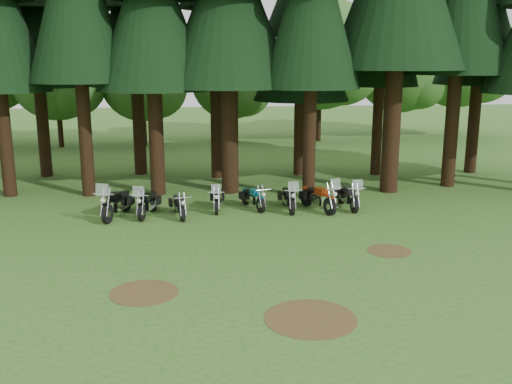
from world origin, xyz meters
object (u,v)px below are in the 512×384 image
at_px(motorcycle_7, 348,197).
at_px(motorcycle_5, 289,199).
at_px(motorcycle_3, 217,200).
at_px(motorcycle_2, 179,206).
at_px(motorcycle_6, 318,198).
at_px(motorcycle_1, 147,204).
at_px(motorcycle_0, 117,204).
at_px(motorcycle_4, 253,198).

bearing_deg(motorcycle_7, motorcycle_5, 176.38).
bearing_deg(motorcycle_3, motorcycle_2, -147.07).
distance_m(motorcycle_3, motorcycle_5, 2.89).
xyz_separation_m(motorcycle_3, motorcycle_7, (5.34, -0.30, 0.05)).
bearing_deg(motorcycle_6, motorcycle_2, 161.15).
bearing_deg(motorcycle_5, motorcycle_1, -178.13).
bearing_deg(motorcycle_1, motorcycle_6, 13.15).
height_order(motorcycle_3, motorcycle_6, motorcycle_6).
height_order(motorcycle_0, motorcycle_3, motorcycle_0).
xyz_separation_m(motorcycle_5, motorcycle_7, (2.47, 0.04, 0.00)).
xyz_separation_m(motorcycle_2, motorcycle_3, (1.51, 0.83, 0.00)).
bearing_deg(motorcycle_2, motorcycle_3, 18.29).
relative_size(motorcycle_3, motorcycle_7, 0.90).
relative_size(motorcycle_2, motorcycle_7, 0.90).
distance_m(motorcycle_1, motorcycle_3, 2.79).
bearing_deg(motorcycle_4, motorcycle_0, 168.84).
relative_size(motorcycle_0, motorcycle_1, 1.11).
height_order(motorcycle_5, motorcycle_7, motorcycle_7).
height_order(motorcycle_4, motorcycle_6, motorcycle_6).
relative_size(motorcycle_0, motorcycle_6, 1.06).
height_order(motorcycle_3, motorcycle_4, motorcycle_3).
xyz_separation_m(motorcycle_1, motorcycle_4, (4.20, 0.64, -0.05)).
relative_size(motorcycle_0, motorcycle_3, 1.23).
height_order(motorcycle_2, motorcycle_4, motorcycle_4).
bearing_deg(motorcycle_2, motorcycle_6, -7.48).
xyz_separation_m(motorcycle_3, motorcycle_6, (4.04, -0.54, 0.08)).
xyz_separation_m(motorcycle_0, motorcycle_5, (6.76, 0.32, -0.06)).
xyz_separation_m(motorcycle_0, motorcycle_3, (3.89, 0.66, -0.10)).
relative_size(motorcycle_2, motorcycle_3, 1.00).
relative_size(motorcycle_1, motorcycle_4, 1.13).
relative_size(motorcycle_5, motorcycle_6, 0.95).
height_order(motorcycle_2, motorcycle_5, motorcycle_5).
height_order(motorcycle_0, motorcycle_1, motorcycle_0).
bearing_deg(motorcycle_0, motorcycle_7, 19.17).
bearing_deg(motorcycle_2, motorcycle_1, 157.09).
height_order(motorcycle_0, motorcycle_2, motorcycle_0).
bearing_deg(motorcycle_3, motorcycle_7, 0.98).
distance_m(motorcycle_0, motorcycle_2, 2.39).
height_order(motorcycle_3, motorcycle_5, motorcycle_5).
bearing_deg(motorcycle_3, motorcycle_1, -164.32).
xyz_separation_m(motorcycle_4, motorcycle_7, (3.87, -0.38, 0.04)).
xyz_separation_m(motorcycle_2, motorcycle_7, (6.85, 0.53, 0.05)).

